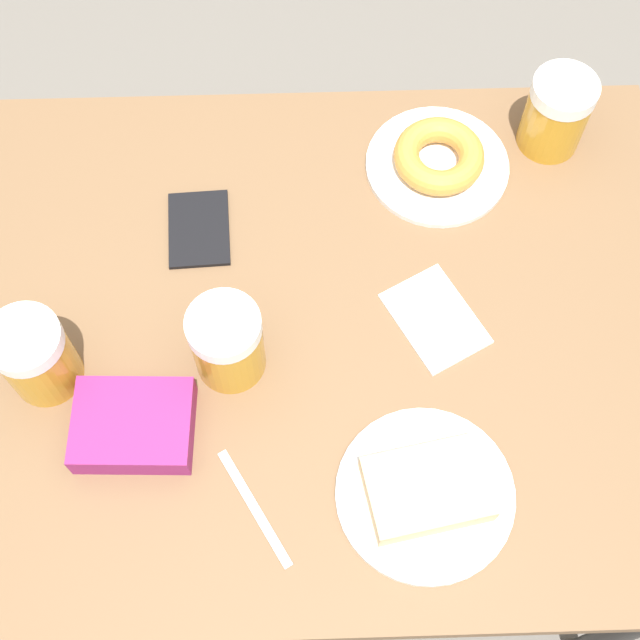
{
  "coord_description": "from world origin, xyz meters",
  "views": [
    {
      "loc": [
        0.53,
        -0.02,
        1.84
      ],
      "look_at": [
        0.0,
        0.0,
        0.74
      ],
      "focal_mm": 50.0,
      "sensor_mm": 36.0,
      "label": 1
    }
  ],
  "objects_px": {
    "fork": "(254,508)",
    "beer_mug_center": "(556,113)",
    "plate_with_donut": "(438,160)",
    "passport_near_edge": "(199,229)",
    "beer_mug_right": "(227,343)",
    "plate_with_cake": "(426,491)",
    "blue_pouch": "(134,425)",
    "napkin_folded": "(435,319)",
    "beer_mug_left": "(36,356)"
  },
  "relations": [
    {
      "from": "beer_mug_right",
      "to": "napkin_folded",
      "type": "height_order",
      "value": "beer_mug_right"
    },
    {
      "from": "beer_mug_center",
      "to": "blue_pouch",
      "type": "bearing_deg",
      "value": -53.16
    },
    {
      "from": "napkin_folded",
      "to": "passport_near_edge",
      "type": "distance_m",
      "value": 0.37
    },
    {
      "from": "passport_near_edge",
      "to": "plate_with_donut",
      "type": "bearing_deg",
      "value": 105.7
    },
    {
      "from": "beer_mug_right",
      "to": "beer_mug_center",
      "type": "bearing_deg",
      "value": 126.67
    },
    {
      "from": "beer_mug_right",
      "to": "fork",
      "type": "relative_size",
      "value": 0.82
    },
    {
      "from": "napkin_folded",
      "to": "beer_mug_center",
      "type": "bearing_deg",
      "value": 146.68
    },
    {
      "from": "napkin_folded",
      "to": "plate_with_donut",
      "type": "bearing_deg",
      "value": 174.52
    },
    {
      "from": "beer_mug_right",
      "to": "blue_pouch",
      "type": "distance_m",
      "value": 0.16
    },
    {
      "from": "plate_with_donut",
      "to": "blue_pouch",
      "type": "distance_m",
      "value": 0.59
    },
    {
      "from": "fork",
      "to": "blue_pouch",
      "type": "bearing_deg",
      "value": -124.66
    },
    {
      "from": "beer_mug_left",
      "to": "beer_mug_center",
      "type": "relative_size",
      "value": 1.0
    },
    {
      "from": "fork",
      "to": "passport_near_edge",
      "type": "height_order",
      "value": "passport_near_edge"
    },
    {
      "from": "plate_with_donut",
      "to": "napkin_folded",
      "type": "height_order",
      "value": "plate_with_donut"
    },
    {
      "from": "beer_mug_center",
      "to": "fork",
      "type": "relative_size",
      "value": 0.82
    },
    {
      "from": "plate_with_donut",
      "to": "beer_mug_left",
      "type": "relative_size",
      "value": 1.7
    },
    {
      "from": "fork",
      "to": "passport_near_edge",
      "type": "distance_m",
      "value": 0.42
    },
    {
      "from": "plate_with_donut",
      "to": "napkin_folded",
      "type": "distance_m",
      "value": 0.26
    },
    {
      "from": "plate_with_cake",
      "to": "beer_mug_left",
      "type": "xyz_separation_m",
      "value": [
        -0.18,
        -0.5,
        0.05
      ]
    },
    {
      "from": "plate_with_donut",
      "to": "blue_pouch",
      "type": "xyz_separation_m",
      "value": [
        0.41,
        -0.43,
        0.0
      ]
    },
    {
      "from": "plate_with_donut",
      "to": "passport_near_edge",
      "type": "distance_m",
      "value": 0.37
    },
    {
      "from": "plate_with_donut",
      "to": "beer_mug_center",
      "type": "relative_size",
      "value": 1.7
    },
    {
      "from": "plate_with_cake",
      "to": "plate_with_donut",
      "type": "height_order",
      "value": "same"
    },
    {
      "from": "plate_with_donut",
      "to": "fork",
      "type": "xyz_separation_m",
      "value": [
        0.51,
        -0.28,
        -0.02
      ]
    },
    {
      "from": "passport_near_edge",
      "to": "napkin_folded",
      "type": "bearing_deg",
      "value": 65.05
    },
    {
      "from": "plate_with_donut",
      "to": "passport_near_edge",
      "type": "relative_size",
      "value": 1.66
    },
    {
      "from": "beer_mug_left",
      "to": "plate_with_donut",
      "type": "bearing_deg",
      "value": 120.29
    },
    {
      "from": "beer_mug_left",
      "to": "blue_pouch",
      "type": "relative_size",
      "value": 0.81
    },
    {
      "from": "beer_mug_left",
      "to": "napkin_folded",
      "type": "bearing_deg",
      "value": 97.31
    },
    {
      "from": "beer_mug_left",
      "to": "napkin_folded",
      "type": "height_order",
      "value": "beer_mug_left"
    },
    {
      "from": "plate_with_donut",
      "to": "fork",
      "type": "distance_m",
      "value": 0.58
    },
    {
      "from": "plate_with_cake",
      "to": "fork",
      "type": "relative_size",
      "value": 1.48
    },
    {
      "from": "napkin_folded",
      "to": "passport_near_edge",
      "type": "xyz_separation_m",
      "value": [
        -0.16,
        -0.33,
        0.0
      ]
    },
    {
      "from": "napkin_folded",
      "to": "fork",
      "type": "bearing_deg",
      "value": -44.17
    },
    {
      "from": "plate_with_cake",
      "to": "fork",
      "type": "bearing_deg",
      "value": -87.2
    },
    {
      "from": "fork",
      "to": "plate_with_donut",
      "type": "bearing_deg",
      "value": 151.81
    },
    {
      "from": "beer_mug_right",
      "to": "blue_pouch",
      "type": "xyz_separation_m",
      "value": [
        0.09,
        -0.12,
        -0.04
      ]
    },
    {
      "from": "beer_mug_right",
      "to": "plate_with_donut",
      "type": "bearing_deg",
      "value": 135.42
    },
    {
      "from": "beer_mug_center",
      "to": "plate_with_donut",
      "type": "bearing_deg",
      "value": -75.01
    },
    {
      "from": "plate_with_cake",
      "to": "fork",
      "type": "height_order",
      "value": "plate_with_cake"
    },
    {
      "from": "fork",
      "to": "beer_mug_center",
      "type": "bearing_deg",
      "value": 141.27
    },
    {
      "from": "plate_with_donut",
      "to": "blue_pouch",
      "type": "height_order",
      "value": "plate_with_donut"
    },
    {
      "from": "plate_with_cake",
      "to": "beer_mug_right",
      "type": "relative_size",
      "value": 1.8
    },
    {
      "from": "beer_mug_center",
      "to": "beer_mug_right",
      "type": "xyz_separation_m",
      "value": [
        0.36,
        -0.48,
        0.0
      ]
    },
    {
      "from": "beer_mug_right",
      "to": "fork",
      "type": "xyz_separation_m",
      "value": [
        0.2,
        0.03,
        -0.06
      ]
    },
    {
      "from": "napkin_folded",
      "to": "passport_near_edge",
      "type": "relative_size",
      "value": 1.32
    },
    {
      "from": "beer_mug_left",
      "to": "passport_near_edge",
      "type": "distance_m",
      "value": 0.3
    },
    {
      "from": "napkin_folded",
      "to": "blue_pouch",
      "type": "bearing_deg",
      "value": -69.61
    },
    {
      "from": "plate_with_donut",
      "to": "beer_mug_right",
      "type": "relative_size",
      "value": 1.7
    },
    {
      "from": "beer_mug_left",
      "to": "fork",
      "type": "distance_m",
      "value": 0.34
    }
  ]
}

